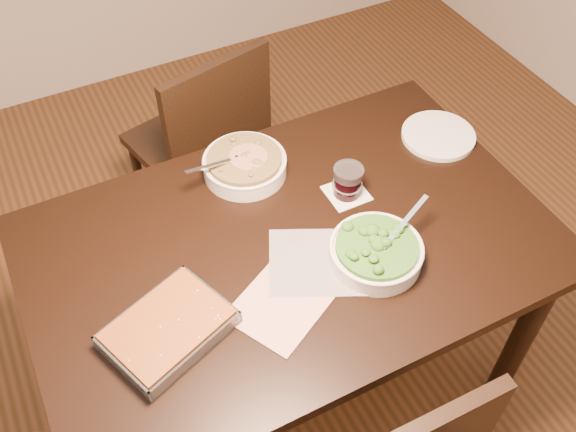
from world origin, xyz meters
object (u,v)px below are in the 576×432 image
object	(u,v)px
table	(291,263)
dinner_plate	(438,136)
broccoli_bowl	(376,252)
wine_tumbler	(348,181)
chair_far	(206,140)
baking_dish	(168,329)
stew_bowl	(245,164)

from	to	relation	value
table	dinner_plate	world-z (taller)	dinner_plate
broccoli_bowl	wine_tumbler	distance (m)	0.25
wine_tumbler	chair_far	size ratio (longest dim) A/B	0.11
baking_dish	chair_far	world-z (taller)	chair_far
dinner_plate	chair_far	distance (m)	0.86
stew_bowl	chair_far	size ratio (longest dim) A/B	0.30
table	wine_tumbler	distance (m)	0.28
stew_bowl	broccoli_bowl	bearing A→B (deg)	-69.43
stew_bowl	chair_far	distance (m)	0.54
wine_tumbler	chair_far	bearing A→B (deg)	105.88
baking_dish	wine_tumbler	world-z (taller)	wine_tumbler
broccoli_bowl	chair_far	distance (m)	0.97
stew_bowl	baking_dish	bearing A→B (deg)	-132.60
stew_bowl	chair_far	xyz separation A→B (m)	(0.03, 0.46, -0.28)
table	stew_bowl	distance (m)	0.32
wine_tumbler	baking_dish	bearing A→B (deg)	-160.86
chair_far	table	bearing A→B (deg)	74.39
stew_bowl	dinner_plate	bearing A→B (deg)	-12.14
stew_bowl	baking_dish	distance (m)	0.57
broccoli_bowl	chair_far	world-z (taller)	chair_far
table	broccoli_bowl	xyz separation A→B (m)	(0.17, -0.15, 0.13)
wine_tumbler	broccoli_bowl	bearing A→B (deg)	-102.85
dinner_plate	baking_dish	bearing A→B (deg)	-163.51
dinner_plate	chair_far	world-z (taller)	chair_far
baking_dish	chair_far	bearing A→B (deg)	43.61
wine_tumbler	dinner_plate	size ratio (longest dim) A/B	0.42
table	dinner_plate	size ratio (longest dim) A/B	6.13
stew_bowl	wine_tumbler	distance (m)	0.31
dinner_plate	stew_bowl	bearing A→B (deg)	167.86
table	stew_bowl	world-z (taller)	stew_bowl
baking_dish	table	bearing A→B (deg)	-2.98
stew_bowl	baking_dish	world-z (taller)	stew_bowl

